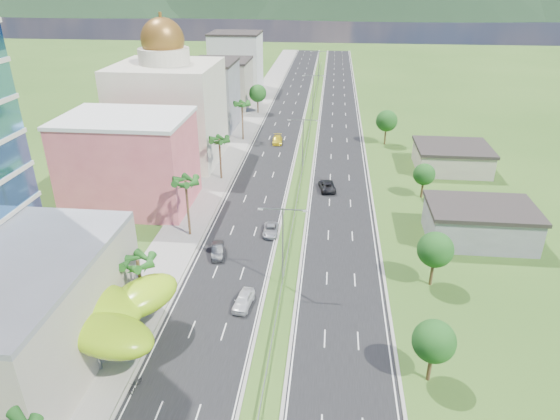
% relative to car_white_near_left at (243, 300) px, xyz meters
% --- Properties ---
extents(ground, '(500.00, 500.00, 0.00)m').
position_rel_car_white_near_left_xyz_m(ground, '(4.24, -4.95, -0.85)').
color(ground, '#2D5119').
rests_on(ground, ground).
extents(road_left, '(11.00, 260.00, 0.04)m').
position_rel_car_white_near_left_xyz_m(road_left, '(-3.26, 85.05, -0.83)').
color(road_left, black).
rests_on(road_left, ground).
extents(road_right, '(11.00, 260.00, 0.04)m').
position_rel_car_white_near_left_xyz_m(road_right, '(11.74, 85.05, -0.83)').
color(road_right, black).
rests_on(road_right, ground).
extents(sidewalk_left, '(7.00, 260.00, 0.12)m').
position_rel_car_white_near_left_xyz_m(sidewalk_left, '(-12.76, 85.05, -0.79)').
color(sidewalk_left, gray).
rests_on(sidewalk_left, ground).
extents(median_guardrail, '(0.10, 216.06, 0.76)m').
position_rel_car_white_near_left_xyz_m(median_guardrail, '(4.24, 67.04, -0.23)').
color(median_guardrail, gray).
rests_on(median_guardrail, ground).
extents(streetlight_median_b, '(6.04, 0.25, 11.00)m').
position_rel_car_white_near_left_xyz_m(streetlight_median_b, '(4.24, 5.05, 5.90)').
color(streetlight_median_b, gray).
rests_on(streetlight_median_b, ground).
extents(streetlight_median_c, '(6.04, 0.25, 11.00)m').
position_rel_car_white_near_left_xyz_m(streetlight_median_c, '(4.24, 45.05, 5.90)').
color(streetlight_median_c, gray).
rests_on(streetlight_median_c, ground).
extents(streetlight_median_d, '(6.04, 0.25, 11.00)m').
position_rel_car_white_near_left_xyz_m(streetlight_median_d, '(4.24, 90.05, 5.90)').
color(streetlight_median_d, gray).
rests_on(streetlight_median_d, ground).
extents(streetlight_median_e, '(6.04, 0.25, 11.00)m').
position_rel_car_white_near_left_xyz_m(streetlight_median_e, '(4.24, 135.05, 5.90)').
color(streetlight_median_e, gray).
rests_on(streetlight_median_e, ground).
extents(lime_canopy, '(18.00, 15.00, 7.40)m').
position_rel_car_white_near_left_xyz_m(lime_canopy, '(-15.75, -8.96, 4.14)').
color(lime_canopy, '#8FC513').
rests_on(lime_canopy, ground).
extents(pink_shophouse, '(20.00, 15.00, 15.00)m').
position_rel_car_white_near_left_xyz_m(pink_shophouse, '(-23.76, 27.05, 6.65)').
color(pink_shophouse, '#CD5461').
rests_on(pink_shophouse, ground).
extents(domed_building, '(20.00, 20.00, 28.70)m').
position_rel_car_white_near_left_xyz_m(domed_building, '(-23.76, 50.05, 10.51)').
color(domed_building, beige).
rests_on(domed_building, ground).
extents(midrise_grey, '(16.00, 15.00, 16.00)m').
position_rel_car_white_near_left_xyz_m(midrise_grey, '(-22.76, 75.05, 7.15)').
color(midrise_grey, slate).
rests_on(midrise_grey, ground).
extents(midrise_beige, '(16.00, 15.00, 13.00)m').
position_rel_car_white_near_left_xyz_m(midrise_beige, '(-22.76, 97.05, 5.65)').
color(midrise_beige, '#A49987').
rests_on(midrise_beige, ground).
extents(midrise_white, '(16.00, 15.00, 18.00)m').
position_rel_car_white_near_left_xyz_m(midrise_white, '(-22.76, 120.05, 8.15)').
color(midrise_white, silver).
rests_on(midrise_white, ground).
extents(shed_near, '(15.00, 10.00, 5.00)m').
position_rel_car_white_near_left_xyz_m(shed_near, '(32.24, 20.05, 1.65)').
color(shed_near, slate).
rests_on(shed_near, ground).
extents(shed_far, '(14.00, 12.00, 4.40)m').
position_rel_car_white_near_left_xyz_m(shed_far, '(34.24, 50.05, 1.35)').
color(shed_far, '#A49987').
rests_on(shed_far, ground).
extents(palm_tree_b, '(3.60, 3.60, 8.10)m').
position_rel_car_white_near_left_xyz_m(palm_tree_b, '(-11.26, -2.95, 6.21)').
color(palm_tree_b, '#47301C').
rests_on(palm_tree_b, ground).
extents(palm_tree_c, '(3.60, 3.60, 9.60)m').
position_rel_car_white_near_left_xyz_m(palm_tree_c, '(-11.26, 17.05, 7.65)').
color(palm_tree_c, '#47301C').
rests_on(palm_tree_c, ground).
extents(palm_tree_d, '(3.60, 3.60, 8.60)m').
position_rel_car_white_near_left_xyz_m(palm_tree_d, '(-11.26, 40.05, 6.70)').
color(palm_tree_d, '#47301C').
rests_on(palm_tree_d, ground).
extents(palm_tree_e, '(3.60, 3.60, 9.40)m').
position_rel_car_white_near_left_xyz_m(palm_tree_e, '(-11.26, 65.05, 7.46)').
color(palm_tree_e, '#47301C').
rests_on(palm_tree_e, ground).
extents(leafy_tree_lfar, '(4.90, 4.90, 8.05)m').
position_rel_car_white_near_left_xyz_m(leafy_tree_lfar, '(-11.26, 90.05, 4.73)').
color(leafy_tree_lfar, '#47301C').
rests_on(leafy_tree_lfar, ground).
extents(leafy_tree_ra, '(4.20, 4.20, 6.90)m').
position_rel_car_white_near_left_xyz_m(leafy_tree_ra, '(20.24, -9.95, 3.93)').
color(leafy_tree_ra, '#47301C').
rests_on(leafy_tree_ra, ground).
extents(leafy_tree_rb, '(4.55, 4.55, 7.47)m').
position_rel_car_white_near_left_xyz_m(leafy_tree_rb, '(23.24, 7.05, 4.33)').
color(leafy_tree_rb, '#47301C').
rests_on(leafy_tree_rb, ground).
extents(leafy_tree_rc, '(3.85, 3.85, 6.33)m').
position_rel_car_white_near_left_xyz_m(leafy_tree_rc, '(26.24, 35.05, 3.53)').
color(leafy_tree_rc, '#47301C').
rests_on(leafy_tree_rc, ground).
extents(leafy_tree_rd, '(4.90, 4.90, 8.05)m').
position_rel_car_white_near_left_xyz_m(leafy_tree_rd, '(22.24, 65.05, 4.73)').
color(leafy_tree_rd, '#47301C').
rests_on(leafy_tree_rd, ground).
extents(mountain_ridge, '(860.00, 140.00, 90.00)m').
position_rel_car_white_near_left_xyz_m(mountain_ridge, '(64.24, 445.05, -0.85)').
color(mountain_ridge, black).
rests_on(mountain_ridge, ground).
extents(car_white_near_left, '(2.46, 4.93, 1.61)m').
position_rel_car_white_near_left_xyz_m(car_white_near_left, '(0.00, 0.00, 0.00)').
color(car_white_near_left, silver).
rests_on(car_white_near_left, road_left).
extents(car_dark_left, '(2.44, 4.94, 1.56)m').
position_rel_car_white_near_left_xyz_m(car_dark_left, '(-5.65, 11.37, -0.03)').
color(car_dark_left, black).
rests_on(car_dark_left, road_left).
extents(car_silver_mid_left, '(2.42, 4.89, 1.33)m').
position_rel_car_white_near_left_xyz_m(car_silver_mid_left, '(1.04, 18.52, -0.14)').
color(car_silver_mid_left, '#94969B').
rests_on(car_silver_mid_left, road_left).
extents(car_yellow_far_left, '(2.66, 5.62, 1.58)m').
position_rel_car_white_near_left_xyz_m(car_yellow_far_left, '(-2.77, 63.22, -0.02)').
color(car_yellow_far_left, gold).
rests_on(car_yellow_far_left, road_left).
extents(car_dark_far_right, '(3.62, 6.20, 1.62)m').
position_rel_car_white_near_left_xyz_m(car_dark_far_right, '(9.36, 36.70, 0.00)').
color(car_dark_far_right, black).
rests_on(car_dark_far_right, road_right).
extents(motorcycle, '(0.96, 2.20, 1.36)m').
position_rel_car_white_near_left_xyz_m(motorcycle, '(-8.06, -14.18, -0.13)').
color(motorcycle, black).
rests_on(motorcycle, road_left).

